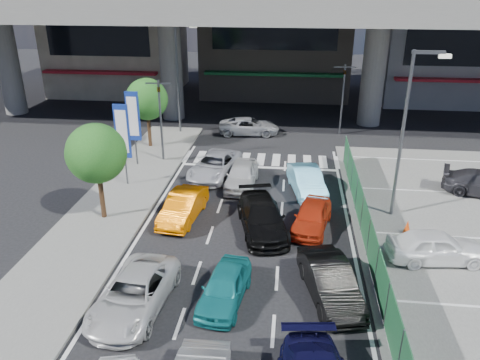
# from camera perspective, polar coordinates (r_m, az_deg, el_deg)

# --- Properties ---
(ground) EXTENTS (120.00, 120.00, 0.00)m
(ground) POSITION_cam_1_polar(r_m,az_deg,el_deg) (18.89, -0.42, -11.56)
(ground) COLOR black
(ground) RESTS_ON ground
(sidewalk_left) EXTENTS (4.00, 30.00, 0.12)m
(sidewalk_left) POSITION_cam_1_polar(r_m,az_deg,el_deg) (23.87, -16.18, -4.41)
(sidewalk_left) COLOR #5F5F5D
(sidewalk_left) RESTS_ON ground
(fence_run) EXTENTS (0.16, 22.00, 1.80)m
(fence_run) POSITION_cam_1_polar(r_m,az_deg,el_deg) (19.44, 15.82, -8.30)
(fence_run) COLOR #1C532F
(fence_run) RESTS_ON ground
(expressway) EXTENTS (64.00, 14.00, 10.75)m
(expressway) POSITION_cam_1_polar(r_m,az_deg,el_deg) (37.47, 3.88, 20.20)
(expressway) COLOR slate
(expressway) RESTS_ON ground
(building_west) EXTENTS (12.00, 10.90, 13.00)m
(building_west) POSITION_cam_1_polar(r_m,az_deg,el_deg) (50.79, -14.83, 17.78)
(building_west) COLOR gray
(building_west) RESTS_ON ground
(building_center) EXTENTS (14.00, 10.90, 15.00)m
(building_center) POSITION_cam_1_polar(r_m,az_deg,el_deg) (48.48, 4.55, 19.39)
(building_center) COLOR gray
(building_center) RESTS_ON ground
(building_east) EXTENTS (12.00, 10.90, 12.00)m
(building_east) POSITION_cam_1_polar(r_m,az_deg,el_deg) (49.62, 24.00, 15.90)
(building_east) COLOR gray
(building_east) RESTS_ON ground
(traffic_light_left) EXTENTS (1.60, 1.24, 5.20)m
(traffic_light_left) POSITION_cam_1_polar(r_m,az_deg,el_deg) (29.36, -9.79, 9.49)
(traffic_light_left) COLOR #595B60
(traffic_light_left) RESTS_ON ground
(traffic_light_right) EXTENTS (1.60, 1.24, 5.20)m
(traffic_light_right) POSITION_cam_1_polar(r_m,az_deg,el_deg) (35.23, 12.55, 11.58)
(traffic_light_right) COLOR #595B60
(traffic_light_right) RESTS_ON ground
(street_lamp_right) EXTENTS (1.65, 0.22, 8.00)m
(street_lamp_right) POSITION_cam_1_polar(r_m,az_deg,el_deg) (22.82, 19.80, 6.62)
(street_lamp_right) COLOR #595B60
(street_lamp_right) RESTS_ON ground
(street_lamp_left) EXTENTS (1.65, 0.22, 8.00)m
(street_lamp_left) POSITION_cam_1_polar(r_m,az_deg,el_deg) (34.89, -7.38, 13.22)
(street_lamp_left) COLOR #595B60
(street_lamp_left) RESTS_ON ground
(signboard_near) EXTENTS (0.80, 0.14, 4.70)m
(signboard_near) POSITION_cam_1_polar(r_m,az_deg,el_deg) (26.24, -14.13, 5.48)
(signboard_near) COLOR #595B60
(signboard_near) RESTS_ON ground
(signboard_far) EXTENTS (0.80, 0.14, 4.70)m
(signboard_far) POSITION_cam_1_polar(r_m,az_deg,el_deg) (29.07, -12.89, 7.32)
(signboard_far) COLOR #595B60
(signboard_far) RESTS_ON ground
(tree_near) EXTENTS (2.80, 2.80, 4.80)m
(tree_near) POSITION_cam_1_polar(r_m,az_deg,el_deg) (22.57, -17.11, 3.09)
(tree_near) COLOR #382314
(tree_near) RESTS_ON ground
(tree_far) EXTENTS (2.80, 2.80, 4.80)m
(tree_far) POSITION_cam_1_polar(r_m,az_deg,el_deg) (32.27, -11.29, 9.62)
(tree_far) COLOR #382314
(tree_far) RESTS_ON ground
(sedan_white_mid_left) EXTENTS (2.54, 4.81, 1.29)m
(sedan_white_mid_left) POSITION_cam_1_polar(r_m,az_deg,el_deg) (17.28, -12.77, -13.36)
(sedan_white_mid_left) COLOR silver
(sedan_white_mid_left) RESTS_ON ground
(taxi_teal_mid) EXTENTS (1.89, 3.74, 1.22)m
(taxi_teal_mid) POSITION_cam_1_polar(r_m,az_deg,el_deg) (17.25, -1.90, -12.91)
(taxi_teal_mid) COLOR #177E83
(taxi_teal_mid) RESTS_ON ground
(hatch_black_mid_right) EXTENTS (2.44, 4.42, 1.38)m
(hatch_black_mid_right) POSITION_cam_1_polar(r_m,az_deg,el_deg) (17.69, 10.91, -12.04)
(hatch_black_mid_right) COLOR black
(hatch_black_mid_right) RESTS_ON ground
(taxi_orange_left) EXTENTS (1.86, 4.17, 1.33)m
(taxi_orange_left) POSITION_cam_1_polar(r_m,az_deg,el_deg) (22.83, -6.92, -3.21)
(taxi_orange_left) COLOR orange
(taxi_orange_left) RESTS_ON ground
(sedan_black_mid) EXTENTS (3.01, 5.08, 1.38)m
(sedan_black_mid) POSITION_cam_1_polar(r_m,az_deg,el_deg) (21.64, 2.72, -4.56)
(sedan_black_mid) COLOR black
(sedan_black_mid) RESTS_ON ground
(taxi_orange_right) EXTENTS (2.24, 3.97, 1.28)m
(taxi_orange_right) POSITION_cam_1_polar(r_m,az_deg,el_deg) (22.05, 8.75, -4.41)
(taxi_orange_right) COLOR red
(taxi_orange_right) RESTS_ON ground
(wagon_silver_front_left) EXTENTS (3.06, 5.09, 1.32)m
(wagon_silver_front_left) POSITION_cam_1_polar(r_m,az_deg,el_deg) (27.62, -3.08, 1.78)
(wagon_silver_front_left) COLOR #B5B6BE
(wagon_silver_front_left) RESTS_ON ground
(sedan_white_front_mid) EXTENTS (1.75, 4.10, 1.38)m
(sedan_white_front_mid) POSITION_cam_1_polar(r_m,az_deg,el_deg) (26.18, 0.19, 0.62)
(sedan_white_front_mid) COLOR silver
(sedan_white_front_mid) RESTS_ON ground
(kei_truck_front_right) EXTENTS (2.29, 4.40, 1.38)m
(kei_truck_front_right) POSITION_cam_1_polar(r_m,az_deg,el_deg) (25.64, 8.13, -0.14)
(kei_truck_front_right) COLOR #70CFF4
(kei_truck_front_right) RESTS_ON ground
(crossing_wagon_silver) EXTENTS (4.63, 2.43, 1.24)m
(crossing_wagon_silver) POSITION_cam_1_polar(r_m,az_deg,el_deg) (35.25, 1.10, 6.57)
(crossing_wagon_silver) COLOR #A0A2A8
(crossing_wagon_silver) RESTS_ON ground
(parked_sedan_white) EXTENTS (4.13, 1.99, 1.36)m
(parked_sedan_white) POSITION_cam_1_polar(r_m,az_deg,el_deg) (20.91, 22.83, -7.47)
(parked_sedan_white) COLOR white
(parked_sedan_white) RESTS_ON parking_lot
(traffic_cone) EXTENTS (0.36, 0.36, 0.66)m
(traffic_cone) POSITION_cam_1_polar(r_m,az_deg,el_deg) (22.75, 19.72, -5.40)
(traffic_cone) COLOR #DD420C
(traffic_cone) RESTS_ON parking_lot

